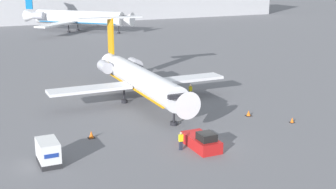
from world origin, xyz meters
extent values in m
plane|color=slate|center=(0.00, 0.00, 0.00)|extent=(600.00, 600.00, 0.00)
cube|color=#B2B2B7|center=(0.00, 120.00, 7.27)|extent=(180.00, 16.00, 14.55)
cylinder|color=white|center=(-0.03, 16.42, 3.09)|extent=(2.98, 20.16, 2.92)
cone|color=white|center=(0.00, 5.17, 3.09)|extent=(2.93, 2.35, 2.92)
cube|color=black|center=(-0.01, 6.11, 3.60)|extent=(2.49, 0.71, 0.44)
cone|color=white|center=(-0.06, 28.10, 3.09)|extent=(2.64, 3.22, 2.63)
cube|color=orange|center=(-0.03, 16.42, 2.14)|extent=(2.68, 18.15, 0.20)
cube|color=white|center=(6.49, 17.44, 2.43)|extent=(10.13, 2.77, 0.36)
cube|color=white|center=(-6.56, 17.41, 2.43)|extent=(10.13, 2.77, 0.36)
cylinder|color=#ADADB7|center=(2.12, 24.89, 3.45)|extent=(1.59, 2.63, 1.59)
cylinder|color=#ADADB7|center=(-2.23, 24.88, 3.45)|extent=(1.59, 2.63, 1.59)
cube|color=orange|center=(-0.07, 28.75, 7.14)|extent=(0.25, 2.20, 5.19)
cube|color=white|center=(-0.07, 28.75, 9.74)|extent=(9.34, 1.82, 0.20)
cylinder|color=black|center=(-0.01, 7.34, 0.81)|extent=(0.24, 0.24, 1.62)
cylinder|color=black|center=(-0.01, 7.34, 0.20)|extent=(0.80, 0.80, 0.40)
cylinder|color=black|center=(-1.94, 18.02, 0.81)|extent=(0.24, 0.24, 1.62)
cylinder|color=black|center=(-1.94, 18.02, 0.20)|extent=(0.80, 0.80, 0.40)
cylinder|color=black|center=(1.86, 18.03, 0.81)|extent=(0.24, 0.24, 1.62)
cylinder|color=black|center=(1.86, 18.03, 0.20)|extent=(0.80, 0.80, 0.40)
cube|color=#B21919|center=(-0.52, 0.18, 0.55)|extent=(2.11, 4.56, 1.10)
cube|color=black|center=(-0.52, -0.83, 1.45)|extent=(1.47, 1.64, 0.70)
cube|color=black|center=(-0.52, 2.36, 0.39)|extent=(1.90, 0.30, 0.66)
cube|color=#232326|center=(-14.47, 2.35, 0.23)|extent=(1.71, 2.98, 0.45)
cube|color=silver|center=(-14.47, 2.35, 1.31)|extent=(1.71, 2.98, 1.72)
cube|color=navy|center=(-14.47, 0.84, 1.31)|extent=(1.20, 0.04, 0.36)
cube|color=#232838|center=(-2.52, 0.51, 0.43)|extent=(0.32, 0.20, 0.85)
cube|color=yellow|center=(-2.52, 0.51, 1.19)|extent=(0.40, 0.24, 0.67)
sphere|color=tan|center=(-2.52, 0.51, 1.65)|extent=(0.25, 0.25, 0.25)
cube|color=#232838|center=(6.95, 16.87, 0.42)|extent=(0.32, 0.20, 0.84)
cube|color=yellow|center=(6.95, 16.87, 1.17)|extent=(0.40, 0.24, 0.66)
sphere|color=tan|center=(6.95, 16.87, 1.62)|extent=(0.24, 0.24, 0.24)
cube|color=black|center=(-9.31, 7.14, 0.02)|extent=(0.66, 0.66, 0.04)
cone|color=orange|center=(-9.31, 7.14, 0.40)|extent=(0.47, 0.47, 0.72)
cube|color=black|center=(9.31, 6.73, 0.02)|extent=(0.67, 0.67, 0.04)
cone|color=orange|center=(9.31, 6.73, 0.35)|extent=(0.48, 0.48, 0.62)
cube|color=black|center=(12.30, 2.63, 0.02)|extent=(0.53, 0.53, 0.04)
cone|color=orange|center=(12.30, 2.63, 0.32)|extent=(0.38, 0.38, 0.56)
cylinder|color=white|center=(10.68, 90.31, 3.85)|extent=(21.06, 20.61, 3.76)
cone|color=white|center=(20.98, 80.31, 3.85)|extent=(4.78, 4.79, 3.76)
cube|color=black|center=(20.12, 81.15, 4.50)|extent=(2.73, 2.78, 0.44)
cone|color=white|center=(-0.02, 100.71, 3.85)|extent=(5.33, 5.31, 3.38)
cube|color=#0C5999|center=(10.68, 90.31, 2.62)|extent=(18.95, 18.55, 0.20)
cube|color=white|center=(16.21, 97.85, 3.00)|extent=(12.57, 12.81, 0.36)
cube|color=white|center=(3.31, 84.57, 3.00)|extent=(12.57, 12.81, 0.36)
cylinder|color=#ADADB7|center=(4.88, 99.83, 4.32)|extent=(3.55, 3.52, 2.00)
cylinder|color=#ADADB7|center=(1.00, 95.84, 4.32)|extent=(3.55, 3.52, 2.00)
cube|color=#0C5999|center=(-0.61, 101.29, 8.23)|extent=(1.75, 1.71, 5.00)
cylinder|color=black|center=(19.18, 82.05, 0.98)|extent=(0.24, 0.24, 1.97)
cylinder|color=black|center=(19.18, 82.05, 0.20)|extent=(0.80, 0.80, 0.40)
cylinder|color=black|center=(7.63, 89.87, 0.98)|extent=(0.24, 0.24, 1.97)
cylinder|color=black|center=(7.63, 89.87, 0.20)|extent=(0.80, 0.80, 0.40)
cylinder|color=black|center=(11.03, 93.38, 0.98)|extent=(0.24, 0.24, 1.97)
cylinder|color=black|center=(11.03, 93.38, 0.20)|extent=(0.80, 0.80, 0.40)
camera|label=1|loc=(-20.83, -36.43, 16.40)|focal=50.00mm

